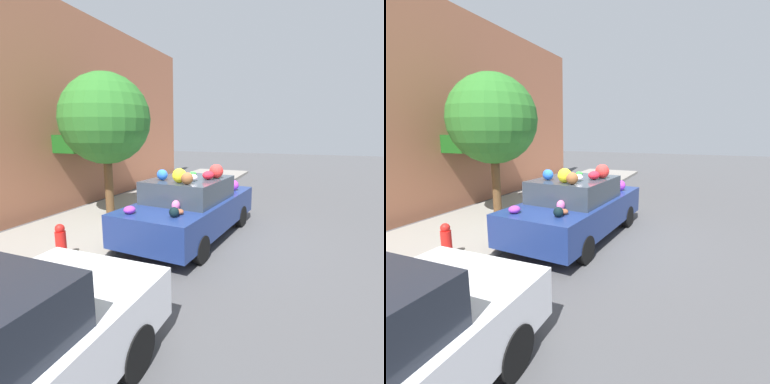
% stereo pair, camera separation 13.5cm
% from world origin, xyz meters
% --- Properties ---
extents(ground_plane, '(60.00, 60.00, 0.00)m').
position_xyz_m(ground_plane, '(0.00, 0.00, 0.00)').
color(ground_plane, '#4C4C4F').
extents(sidewalk_curb, '(24.00, 3.20, 0.14)m').
position_xyz_m(sidewalk_curb, '(0.00, 2.70, 0.07)').
color(sidewalk_curb, gray).
rests_on(sidewalk_curb, ground).
extents(building_facade, '(18.00, 1.20, 6.43)m').
position_xyz_m(building_facade, '(0.08, 4.93, 3.17)').
color(building_facade, '#B26B4C').
rests_on(building_facade, ground).
extents(street_tree, '(2.48, 2.48, 3.99)m').
position_xyz_m(street_tree, '(0.40, 2.78, 2.88)').
color(street_tree, brown).
rests_on(street_tree, sidewalk_curb).
extents(fire_hydrant, '(0.20, 0.20, 0.70)m').
position_xyz_m(fire_hydrant, '(-2.47, 1.74, 0.48)').
color(fire_hydrant, red).
rests_on(fire_hydrant, sidewalk_curb).
extents(art_car, '(4.36, 2.12, 1.80)m').
position_xyz_m(art_car, '(-0.04, 0.03, 0.76)').
color(art_car, navy).
rests_on(art_car, ground).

